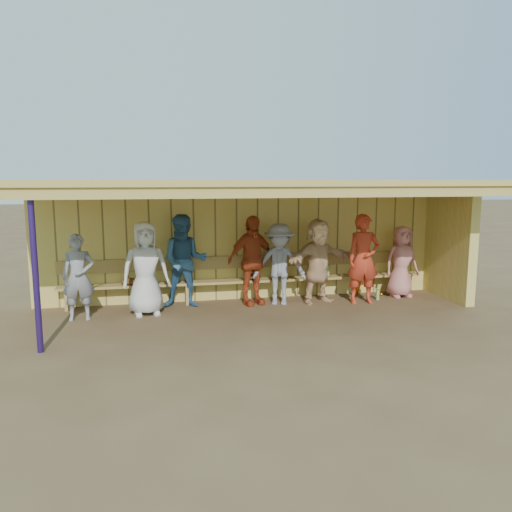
{
  "coord_description": "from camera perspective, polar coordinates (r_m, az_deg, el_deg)",
  "views": [
    {
      "loc": [
        -1.94,
        -8.92,
        2.52
      ],
      "look_at": [
        0.0,
        0.35,
        1.05
      ],
      "focal_mm": 35.0,
      "sensor_mm": 36.0,
      "label": 1
    }
  ],
  "objects": [
    {
      "name": "ground",
      "position": [
        9.47,
        0.44,
        -6.61
      ],
      "size": [
        90.0,
        90.0,
        0.0
      ],
      "primitive_type": "plane",
      "color": "brown",
      "rests_on": "ground"
    },
    {
      "name": "player_a",
      "position": [
        9.46,
        -19.63,
        -2.3
      ],
      "size": [
        0.58,
        0.4,
        1.56
      ],
      "primitive_type": "imported",
      "rotation": [
        0.0,
        0.0,
        0.04
      ],
      "color": "gray",
      "rests_on": "ground"
    },
    {
      "name": "player_b",
      "position": [
        9.45,
        -12.51,
        -1.4
      ],
      "size": [
        0.93,
        0.69,
        1.75
      ],
      "primitive_type": "imported",
      "rotation": [
        0.0,
        0.0,
        0.16
      ],
      "color": "silver",
      "rests_on": "ground"
    },
    {
      "name": "player_c",
      "position": [
        9.88,
        -8.15,
        -0.59
      ],
      "size": [
        0.97,
        0.8,
        1.84
      ],
      "primitive_type": "imported",
      "rotation": [
        0.0,
        0.0,
        -0.12
      ],
      "color": "#33618C",
      "rests_on": "ground"
    },
    {
      "name": "player_d",
      "position": [
        9.98,
        -0.51,
        -0.51
      ],
      "size": [
        1.14,
        0.76,
        1.8
      ],
      "primitive_type": "imported",
      "rotation": [
        0.0,
        0.0,
        0.33
      ],
      "color": "#AB3D1B",
      "rests_on": "ground"
    },
    {
      "name": "player_e",
      "position": [
        10.02,
        2.7,
        -0.95
      ],
      "size": [
        1.19,
        0.9,
        1.64
      ],
      "primitive_type": "imported",
      "rotation": [
        0.0,
        0.0,
        -0.3
      ],
      "color": "gray",
      "rests_on": "ground"
    },
    {
      "name": "player_f",
      "position": [
        10.23,
        7.11,
        -0.55
      ],
      "size": [
        1.68,
        1.0,
        1.73
      ],
      "primitive_type": "imported",
      "rotation": [
        0.0,
        0.0,
        0.33
      ],
      "color": "#E4B480",
      "rests_on": "ground"
    },
    {
      "name": "player_g",
      "position": [
        10.32,
        12.17,
        -0.35
      ],
      "size": [
        0.69,
        0.48,
        1.82
      ],
      "primitive_type": "imported",
      "rotation": [
        0.0,
        0.0,
        -0.06
      ],
      "color": "#BA351D",
      "rests_on": "ground"
    },
    {
      "name": "player_h",
      "position": [
        11.09,
        16.29,
        -0.62
      ],
      "size": [
        0.78,
        0.53,
        1.54
      ],
      "primitive_type": "imported",
      "rotation": [
        0.0,
        0.0,
        0.05
      ],
      "color": "#C1736C",
      "rests_on": "ground"
    },
    {
      "name": "dugout_structure",
      "position": [
        9.92,
        1.8,
        4.05
      ],
      "size": [
        8.8,
        3.2,
        2.5
      ],
      "color": "#D5BD5B",
      "rests_on": "ground"
    },
    {
      "name": "bench",
      "position": [
        10.41,
        -0.87,
        -2.21
      ],
      "size": [
        7.6,
        0.34,
        0.93
      ],
      "color": "#AE8E4A",
      "rests_on": "ground"
    },
    {
      "name": "dugout_equipment",
      "position": [
        10.17,
        -5.28,
        -2.73
      ],
      "size": [
        5.51,
        0.62,
        0.8
      ],
      "color": "orange",
      "rests_on": "ground"
    }
  ]
}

